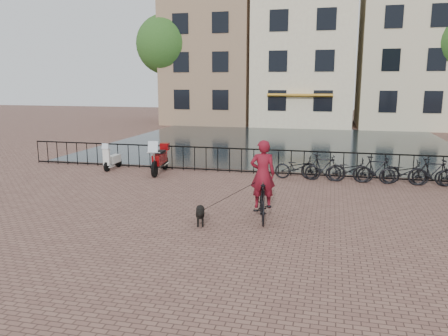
% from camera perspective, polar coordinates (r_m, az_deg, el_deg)
% --- Properties ---
extents(ground, '(100.00, 100.00, 0.00)m').
position_cam_1_polar(ground, '(10.24, -4.08, -9.81)').
color(ground, brown).
rests_on(ground, ground).
extents(canal_water, '(20.00, 20.00, 0.00)m').
position_cam_1_polar(canal_water, '(26.81, 7.35, 3.29)').
color(canal_water, black).
rests_on(canal_water, ground).
extents(railing, '(20.00, 0.05, 1.02)m').
position_cam_1_polar(railing, '(17.63, 3.90, 0.87)').
color(railing, black).
rests_on(railing, ground).
extents(canal_house_left, '(7.50, 9.00, 12.80)m').
position_cam_1_polar(canal_house_left, '(40.56, -1.19, 15.12)').
color(canal_house_left, '#977658').
rests_on(canal_house_left, ground).
extents(canal_house_mid, '(8.00, 9.50, 11.80)m').
position_cam_1_polar(canal_house_mid, '(39.22, 10.54, 14.33)').
color(canal_house_mid, beige).
rests_on(canal_house_mid, ground).
extents(canal_house_right, '(7.00, 9.00, 13.30)m').
position_cam_1_polar(canal_house_right, '(39.58, 22.62, 14.74)').
color(canal_house_right, beige).
rests_on(canal_house_right, ground).
extents(tree_far_left, '(5.04, 5.04, 9.27)m').
position_cam_1_polar(tree_far_left, '(38.82, -7.58, 15.68)').
color(tree_far_left, black).
rests_on(tree_far_left, ground).
extents(cyclist, '(0.89, 1.93, 2.55)m').
position_cam_1_polar(cyclist, '(11.66, 5.05, -2.24)').
color(cyclist, black).
rests_on(cyclist, ground).
extents(dog, '(0.48, 0.85, 0.55)m').
position_cam_1_polar(dog, '(11.42, -3.12, -6.09)').
color(dog, black).
rests_on(dog, ground).
extents(motorcycle, '(0.71, 2.08, 1.46)m').
position_cam_1_polar(motorcycle, '(17.86, -8.40, 1.64)').
color(motorcycle, maroon).
rests_on(motorcycle, ground).
extents(scooter, '(0.38, 1.30, 1.21)m').
position_cam_1_polar(scooter, '(19.07, -14.36, 1.64)').
color(scooter, silver).
rests_on(scooter, ground).
extents(parked_bike_0, '(1.74, 0.67, 0.90)m').
position_cam_1_polar(parked_bike_0, '(16.84, 9.58, 0.06)').
color(parked_bike_0, black).
rests_on(parked_bike_0, ground).
extents(parked_bike_1, '(1.71, 0.66, 1.00)m').
position_cam_1_polar(parked_bike_1, '(16.79, 12.81, 0.07)').
color(parked_bike_1, black).
rests_on(parked_bike_1, ground).
extents(parked_bike_2, '(1.73, 0.65, 0.90)m').
position_cam_1_polar(parked_bike_2, '(16.81, 16.04, -0.25)').
color(parked_bike_2, black).
rests_on(parked_bike_2, ground).
extents(parked_bike_3, '(1.70, 0.62, 1.00)m').
position_cam_1_polar(parked_bike_3, '(16.87, 19.27, -0.23)').
color(parked_bike_3, black).
rests_on(parked_bike_3, ground).
extents(parked_bike_4, '(1.74, 0.68, 0.90)m').
position_cam_1_polar(parked_bike_4, '(17.00, 22.45, -0.54)').
color(parked_bike_4, black).
rests_on(parked_bike_4, ground).
extents(parked_bike_5, '(1.69, 0.59, 1.00)m').
position_cam_1_polar(parked_bike_5, '(17.16, 25.59, -0.53)').
color(parked_bike_5, black).
rests_on(parked_bike_5, ground).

